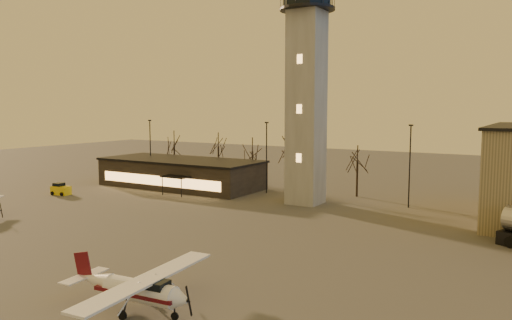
# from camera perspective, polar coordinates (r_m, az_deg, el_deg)

# --- Properties ---
(ground) EXTENTS (220.00, 220.00, 0.00)m
(ground) POSITION_cam_1_polar(r_m,az_deg,el_deg) (40.02, -13.49, -11.90)
(ground) COLOR #3E3D3A
(ground) RESTS_ON ground
(control_tower) EXTENTS (6.80, 6.80, 32.60)m
(control_tower) POSITION_cam_1_polar(r_m,az_deg,el_deg) (63.16, 5.80, 9.76)
(control_tower) COLOR gray
(control_tower) RESTS_ON ground
(terminal) EXTENTS (25.40, 12.20, 4.30)m
(terminal) POSITION_cam_1_polar(r_m,az_deg,el_deg) (77.26, -8.60, -1.48)
(terminal) COLOR black
(terminal) RESTS_ON ground
(light_poles) EXTENTS (58.50, 12.25, 10.14)m
(light_poles) POSITION_cam_1_polar(r_m,az_deg,el_deg) (64.09, 6.49, -0.07)
(light_poles) COLOR black
(light_poles) RESTS_ON ground
(tree_row) EXTENTS (37.20, 9.20, 8.80)m
(tree_row) POSITION_cam_1_polar(r_m,az_deg,el_deg) (77.87, -0.55, 1.45)
(tree_row) COLOR black
(tree_row) RESTS_ON ground
(cessna_front) EXTENTS (9.21, 11.62, 3.20)m
(cessna_front) POSITION_cam_1_polar(r_m,az_deg,el_deg) (31.45, -12.80, -14.84)
(cessna_front) COLOR white
(cessna_front) RESTS_ON ground
(service_cart) EXTENTS (2.76, 1.93, 1.66)m
(service_cart) POSITION_cam_1_polar(r_m,az_deg,el_deg) (75.05, -21.42, -3.23)
(service_cart) COLOR yellow
(service_cart) RESTS_ON ground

